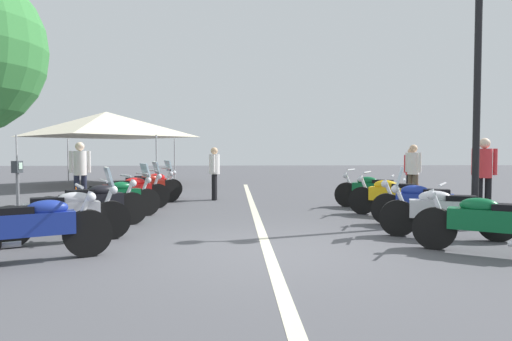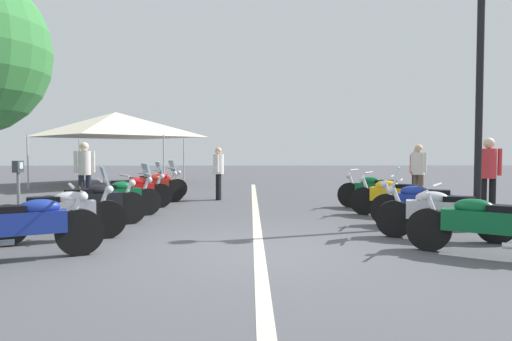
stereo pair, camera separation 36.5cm
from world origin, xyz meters
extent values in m
plane|color=#4C4C51|center=(0.00, 0.00, 0.00)|extent=(80.00, 80.00, 0.00)
cube|color=beige|center=(4.07, 0.00, 0.00)|extent=(18.32, 0.16, 0.01)
cylinder|color=black|center=(-0.19, 2.53, 0.33)|extent=(0.41, 0.65, 0.66)
cube|color=navy|center=(-0.49, 3.15, 0.51)|extent=(0.71, 1.05, 0.30)
ellipsoid|color=navy|center=(-0.41, 2.99, 0.71)|extent=(0.46, 0.58, 0.22)
cube|color=black|center=(-0.59, 3.34, 0.69)|extent=(0.44, 0.55, 0.12)
cylinder|color=silver|center=(-0.22, 2.59, 0.63)|extent=(0.19, 0.29, 0.58)
cylinder|color=silver|center=(-0.24, 2.62, 0.99)|extent=(0.57, 0.31, 0.04)
sphere|color=silver|center=(-0.17, 2.49, 0.83)|extent=(0.14, 0.14, 0.14)
cylinder|color=black|center=(1.05, 2.55, 0.32)|extent=(0.40, 0.64, 0.64)
cylinder|color=black|center=(0.43, 3.89, 0.32)|extent=(0.40, 0.64, 0.64)
cube|color=silver|center=(0.74, 3.22, 0.50)|extent=(0.72, 1.13, 0.30)
ellipsoid|color=silver|center=(0.82, 3.06, 0.70)|extent=(0.45, 0.58, 0.22)
cube|color=black|center=(0.65, 3.42, 0.68)|extent=(0.44, 0.54, 0.12)
cylinder|color=silver|center=(1.02, 2.61, 0.62)|extent=(0.18, 0.29, 0.58)
cylinder|color=silver|center=(1.01, 2.64, 0.98)|extent=(0.58, 0.29, 0.04)
sphere|color=silver|center=(1.07, 2.51, 0.82)|extent=(0.14, 0.14, 0.14)
cylinder|color=silver|center=(0.72, 3.70, 0.23)|extent=(0.30, 0.53, 0.08)
cube|color=silver|center=(1.04, 2.57, 1.05)|extent=(0.38, 0.26, 0.32)
cylinder|color=black|center=(2.54, 2.56, 0.33)|extent=(0.46, 0.63, 0.65)
cylinder|color=black|center=(1.75, 3.84, 0.33)|extent=(0.46, 0.63, 0.65)
cube|color=black|center=(2.15, 3.20, 0.51)|extent=(0.84, 1.12, 0.30)
ellipsoid|color=black|center=(2.24, 3.05, 0.71)|extent=(0.49, 0.58, 0.22)
cube|color=black|center=(2.03, 3.39, 0.69)|extent=(0.47, 0.55, 0.12)
cylinder|color=silver|center=(2.51, 2.61, 0.63)|extent=(0.21, 0.28, 0.58)
cylinder|color=silver|center=(2.49, 2.64, 0.99)|extent=(0.55, 0.36, 0.04)
sphere|color=silver|center=(2.57, 2.52, 0.83)|extent=(0.14, 0.14, 0.14)
cylinder|color=silver|center=(2.07, 3.68, 0.23)|extent=(0.36, 0.51, 0.08)
cylinder|color=black|center=(3.77, 2.49, 0.31)|extent=(0.47, 0.59, 0.62)
cylinder|color=black|center=(2.91, 3.76, 0.31)|extent=(0.47, 0.59, 0.62)
cube|color=#0C592D|center=(3.34, 3.12, 0.49)|extent=(0.89, 1.12, 0.30)
ellipsoid|color=#0C592D|center=(3.44, 2.98, 0.69)|extent=(0.51, 0.58, 0.22)
cube|color=black|center=(3.22, 3.31, 0.67)|extent=(0.48, 0.54, 0.12)
cylinder|color=silver|center=(3.74, 2.54, 0.61)|extent=(0.22, 0.28, 0.58)
cylinder|color=silver|center=(3.72, 2.57, 0.97)|extent=(0.54, 0.38, 0.04)
sphere|color=silver|center=(3.80, 2.45, 0.81)|extent=(0.14, 0.14, 0.14)
cylinder|color=silver|center=(3.23, 3.61, 0.22)|extent=(0.38, 0.50, 0.08)
cube|color=silver|center=(3.76, 2.51, 1.04)|extent=(0.37, 0.30, 0.32)
cylinder|color=black|center=(5.18, 2.48, 0.32)|extent=(0.41, 0.63, 0.63)
cylinder|color=black|center=(4.49, 3.84, 0.32)|extent=(0.41, 0.63, 0.63)
cube|color=red|center=(4.83, 3.16, 0.50)|extent=(0.77, 1.16, 0.30)
ellipsoid|color=red|center=(4.91, 3.00, 0.70)|extent=(0.47, 0.58, 0.22)
cube|color=black|center=(4.73, 3.36, 0.68)|extent=(0.45, 0.55, 0.12)
cylinder|color=silver|center=(5.15, 2.54, 0.62)|extent=(0.19, 0.29, 0.58)
cylinder|color=silver|center=(5.13, 2.57, 0.98)|extent=(0.57, 0.32, 0.04)
sphere|color=silver|center=(5.20, 2.44, 0.82)|extent=(0.14, 0.14, 0.14)
cylinder|color=silver|center=(4.78, 3.65, 0.22)|extent=(0.32, 0.53, 0.08)
cube|color=silver|center=(5.17, 2.50, 1.05)|extent=(0.38, 0.27, 0.32)
cylinder|color=black|center=(6.45, 2.36, 0.33)|extent=(0.46, 0.63, 0.66)
cylinder|color=black|center=(5.66, 3.67, 0.33)|extent=(0.46, 0.63, 0.66)
cube|color=maroon|center=(6.05, 3.01, 0.51)|extent=(0.84, 1.14, 0.30)
ellipsoid|color=maroon|center=(6.14, 2.86, 0.71)|extent=(0.49, 0.58, 0.22)
cube|color=black|center=(5.94, 3.20, 0.69)|extent=(0.47, 0.55, 0.12)
cylinder|color=silver|center=(6.41, 2.41, 0.63)|extent=(0.21, 0.28, 0.58)
cylinder|color=silver|center=(6.39, 2.44, 0.99)|extent=(0.55, 0.35, 0.04)
sphere|color=silver|center=(6.47, 2.32, 0.83)|extent=(0.14, 0.14, 0.14)
cylinder|color=silver|center=(5.97, 3.50, 0.23)|extent=(0.35, 0.51, 0.08)
cube|color=silver|center=(6.43, 2.38, 1.06)|extent=(0.37, 0.29, 0.32)
cylinder|color=black|center=(7.55, 2.42, 0.30)|extent=(0.40, 0.60, 0.60)
cylinder|color=black|center=(6.94, 3.65, 0.30)|extent=(0.40, 0.60, 0.60)
cube|color=red|center=(7.24, 3.03, 0.48)|extent=(0.72, 1.06, 0.30)
ellipsoid|color=red|center=(7.33, 2.87, 0.68)|extent=(0.47, 0.58, 0.22)
cube|color=black|center=(7.15, 3.23, 0.66)|extent=(0.45, 0.55, 0.12)
cylinder|color=silver|center=(7.53, 2.47, 0.60)|extent=(0.19, 0.29, 0.58)
cylinder|color=silver|center=(7.51, 2.51, 0.96)|extent=(0.57, 0.31, 0.04)
sphere|color=silver|center=(7.58, 2.37, 0.80)|extent=(0.14, 0.14, 0.14)
cylinder|color=silver|center=(7.22, 3.48, 0.21)|extent=(0.32, 0.53, 0.08)
cylinder|color=black|center=(0.03, -2.50, 0.31)|extent=(0.46, 0.60, 0.63)
cube|color=#0C592D|center=(-0.39, -3.15, 0.49)|extent=(0.88, 1.14, 0.30)
ellipsoid|color=#0C592D|center=(-0.29, -3.00, 0.69)|extent=(0.50, 0.58, 0.22)
cube|color=black|center=(-0.51, -3.33, 0.67)|extent=(0.48, 0.54, 0.12)
cylinder|color=silver|center=(0.00, -2.55, 0.61)|extent=(0.22, 0.28, 0.58)
cylinder|color=silver|center=(-0.02, -2.58, 0.97)|extent=(0.54, 0.37, 0.04)
sphere|color=silver|center=(0.06, -2.46, 0.81)|extent=(0.14, 0.14, 0.14)
cylinder|color=black|center=(1.08, -2.33, 0.31)|extent=(0.35, 0.64, 0.63)
cylinder|color=black|center=(0.55, -3.78, 0.31)|extent=(0.35, 0.64, 0.63)
cube|color=silver|center=(0.81, -3.06, 0.49)|extent=(0.67, 1.20, 0.30)
ellipsoid|color=silver|center=(0.88, -2.89, 0.69)|extent=(0.42, 0.58, 0.22)
cube|color=black|center=(0.74, -3.26, 0.67)|extent=(0.41, 0.54, 0.12)
cylinder|color=silver|center=(1.06, -2.39, 0.61)|extent=(0.17, 0.30, 0.58)
cylinder|color=silver|center=(1.05, -2.43, 0.97)|extent=(0.60, 0.25, 0.04)
sphere|color=silver|center=(1.10, -2.29, 0.81)|extent=(0.14, 0.14, 0.14)
cylinder|color=silver|center=(0.49, -3.43, 0.22)|extent=(0.27, 0.54, 0.08)
cube|color=silver|center=(1.07, -2.35, 1.04)|extent=(0.38, 0.24, 0.32)
cylinder|color=black|center=(2.30, -2.57, 0.31)|extent=(0.37, 0.63, 0.63)
cylinder|color=black|center=(1.77, -3.85, 0.31)|extent=(0.37, 0.63, 0.63)
cube|color=navy|center=(2.04, -3.21, 0.49)|extent=(0.66, 1.09, 0.30)
ellipsoid|color=navy|center=(2.11, -3.04, 0.69)|extent=(0.44, 0.58, 0.22)
cube|color=black|center=(1.95, -3.41, 0.67)|extent=(0.42, 0.54, 0.12)
cylinder|color=silver|center=(2.28, -2.62, 0.61)|extent=(0.18, 0.29, 0.58)
cylinder|color=silver|center=(2.27, -2.66, 0.97)|extent=(0.59, 0.27, 0.04)
sphere|color=silver|center=(2.32, -2.52, 0.81)|extent=(0.14, 0.14, 0.14)
cylinder|color=silver|center=(1.71, -3.53, 0.22)|extent=(0.28, 0.54, 0.08)
cylinder|color=black|center=(3.79, -2.50, 0.32)|extent=(0.45, 0.62, 0.64)
cylinder|color=black|center=(3.08, -3.70, 0.32)|extent=(0.45, 0.62, 0.64)
cube|color=#EAB214|center=(3.43, -3.10, 0.50)|extent=(0.78, 1.06, 0.30)
ellipsoid|color=#EAB214|center=(3.53, -2.95, 0.70)|extent=(0.49, 0.58, 0.22)
cube|color=black|center=(3.32, -3.29, 0.68)|extent=(0.47, 0.55, 0.12)
cylinder|color=silver|center=(3.76, -2.55, 0.62)|extent=(0.21, 0.28, 0.58)
cylinder|color=silver|center=(3.74, -2.59, 0.98)|extent=(0.55, 0.35, 0.04)
sphere|color=silver|center=(3.82, -2.46, 0.82)|extent=(0.14, 0.14, 0.14)
cylinder|color=silver|center=(3.06, -3.37, 0.22)|extent=(0.35, 0.51, 0.08)
cylinder|color=black|center=(5.16, -2.48, 0.33)|extent=(0.46, 0.63, 0.65)
cylinder|color=black|center=(4.42, -3.69, 0.33)|extent=(0.46, 0.63, 0.65)
cube|color=#0C592D|center=(4.79, -3.09, 0.51)|extent=(0.81, 1.07, 0.30)
ellipsoid|color=#0C592D|center=(4.88, -2.94, 0.71)|extent=(0.49, 0.58, 0.22)
cube|color=black|center=(4.67, -3.28, 0.69)|extent=(0.47, 0.55, 0.12)
cylinder|color=silver|center=(5.13, -2.54, 0.63)|extent=(0.21, 0.28, 0.58)
cylinder|color=silver|center=(5.11, -2.57, 0.99)|extent=(0.55, 0.36, 0.04)
sphere|color=silver|center=(5.19, -2.44, 0.83)|extent=(0.14, 0.14, 0.14)
cylinder|color=silver|center=(4.41, -3.36, 0.23)|extent=(0.36, 0.51, 0.08)
cylinder|color=black|center=(2.41, -4.43, 2.35)|extent=(0.14, 0.14, 4.70)
cylinder|color=slate|center=(1.96, 4.49, 0.55)|extent=(0.06, 0.06, 1.10)
cube|color=#33383D|center=(1.96, 4.49, 1.18)|extent=(0.19, 0.14, 0.22)
cube|color=#B2D8BF|center=(1.95, 4.42, 1.20)|extent=(0.10, 0.02, 0.12)
cube|color=orange|center=(4.80, 4.42, 0.01)|extent=(0.36, 0.36, 0.03)
cone|color=orange|center=(4.80, 4.42, 0.32)|extent=(0.26, 0.26, 0.60)
cylinder|color=white|center=(4.80, 4.42, 0.34)|extent=(0.19, 0.19, 0.07)
cube|color=orange|center=(5.21, -4.42, 0.01)|extent=(0.36, 0.36, 0.03)
cone|color=orange|center=(5.21, -4.42, 0.32)|extent=(0.26, 0.26, 0.60)
cylinder|color=white|center=(5.21, -4.42, 0.34)|extent=(0.19, 0.19, 0.07)
cylinder|color=black|center=(6.92, 1.10, 0.39)|extent=(0.14, 0.14, 0.79)
cylinder|color=black|center=(7.10, 1.08, 0.39)|extent=(0.14, 0.14, 0.79)
cylinder|color=silver|center=(7.01, 1.09, 1.08)|extent=(0.32, 0.32, 0.59)
cylinder|color=silver|center=(6.79, 1.11, 1.11)|extent=(0.09, 0.09, 0.53)
cylinder|color=silver|center=(7.23, 1.07, 1.11)|extent=(0.09, 0.09, 0.53)
sphere|color=#D8AD84|center=(7.01, 1.09, 1.48)|extent=(0.21, 0.21, 0.21)
cylinder|color=brown|center=(5.80, -4.59, 0.41)|extent=(0.14, 0.14, 0.82)
cylinder|color=brown|center=(5.96, -4.50, 0.41)|extent=(0.14, 0.14, 0.82)
cylinder|color=silver|center=(5.88, -4.55, 1.13)|extent=(0.32, 0.32, 0.61)
cylinder|color=silver|center=(5.69, -4.66, 1.16)|extent=(0.09, 0.09, 0.55)
cylinder|color=silver|center=(6.07, -4.44, 1.16)|extent=(0.09, 0.09, 0.55)
sphere|color=#D8AD84|center=(5.88, -4.55, 1.55)|extent=(0.22, 0.22, 0.22)
cylinder|color=#1E2338|center=(5.41, 4.42, 0.42)|extent=(0.14, 0.14, 0.84)
cylinder|color=#1E2338|center=(5.34, 4.59, 0.42)|extent=(0.14, 0.14, 0.84)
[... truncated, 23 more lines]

